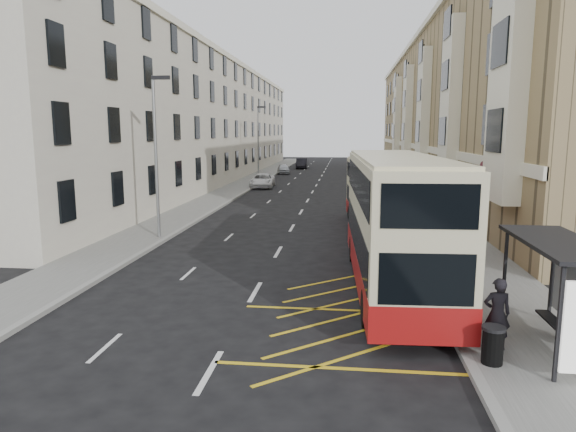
# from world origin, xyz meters

# --- Properties ---
(ground) EXTENTS (200.00, 200.00, 0.00)m
(ground) POSITION_xyz_m (0.00, 0.00, 0.00)
(ground) COLOR black
(ground) RESTS_ON ground
(pavement_right) EXTENTS (4.00, 120.00, 0.15)m
(pavement_right) POSITION_xyz_m (8.00, 30.00, 0.07)
(pavement_right) COLOR #60605B
(pavement_right) RESTS_ON ground
(pavement_left) EXTENTS (3.00, 120.00, 0.15)m
(pavement_left) POSITION_xyz_m (-7.50, 30.00, 0.07)
(pavement_left) COLOR #60605B
(pavement_left) RESTS_ON ground
(kerb_right) EXTENTS (0.25, 120.00, 0.15)m
(kerb_right) POSITION_xyz_m (6.00, 30.00, 0.07)
(kerb_right) COLOR gray
(kerb_right) RESTS_ON ground
(kerb_left) EXTENTS (0.25, 120.00, 0.15)m
(kerb_left) POSITION_xyz_m (-6.00, 30.00, 0.07)
(kerb_left) COLOR gray
(kerb_left) RESTS_ON ground
(road_markings) EXTENTS (10.00, 110.00, 0.01)m
(road_markings) POSITION_xyz_m (0.00, 45.00, 0.01)
(road_markings) COLOR silver
(road_markings) RESTS_ON ground
(terrace_right) EXTENTS (10.75, 79.00, 15.25)m
(terrace_right) POSITION_xyz_m (14.88, 45.38, 7.52)
(terrace_right) COLOR #957E56
(terrace_right) RESTS_ON ground
(terrace_left) EXTENTS (9.18, 79.00, 13.25)m
(terrace_left) POSITION_xyz_m (-13.43, 45.50, 6.52)
(terrace_left) COLOR beige
(terrace_left) RESTS_ON ground
(bus_shelter) EXTENTS (1.65, 4.25, 2.70)m
(bus_shelter) POSITION_xyz_m (8.34, -0.39, 2.14)
(bus_shelter) COLOR black
(bus_shelter) RESTS_ON pavement_right
(guard_railing) EXTENTS (0.06, 6.56, 1.01)m
(guard_railing) POSITION_xyz_m (6.25, 5.75, 0.86)
(guard_railing) COLOR #B01D11
(guard_railing) RESTS_ON pavement_right
(street_lamp_near) EXTENTS (0.93, 0.18, 8.00)m
(street_lamp_near) POSITION_xyz_m (-6.35, 12.00, 4.64)
(street_lamp_near) COLOR gray
(street_lamp_near) RESTS_ON pavement_left
(street_lamp_far) EXTENTS (0.93, 0.18, 8.00)m
(street_lamp_far) POSITION_xyz_m (-6.35, 42.00, 4.64)
(street_lamp_far) COLOR gray
(street_lamp_far) RESTS_ON pavement_left
(double_decker_front) EXTENTS (3.13, 11.75, 4.65)m
(double_decker_front) POSITION_xyz_m (4.74, 5.00, 2.37)
(double_decker_front) COLOR beige
(double_decker_front) RESTS_ON ground
(double_decker_rear) EXTENTS (2.97, 9.90, 3.89)m
(double_decker_rear) POSITION_xyz_m (4.56, 16.28, 1.98)
(double_decker_rear) COLOR beige
(double_decker_rear) RESTS_ON ground
(litter_bin) EXTENTS (0.54, 0.54, 0.89)m
(litter_bin) POSITION_xyz_m (6.47, -1.14, 0.61)
(litter_bin) COLOR black
(litter_bin) RESTS_ON pavement_right
(pedestrian_near) EXTENTS (0.67, 0.45, 1.81)m
(pedestrian_near) POSITION_xyz_m (6.77, -0.28, 1.05)
(pedestrian_near) COLOR black
(pedestrian_near) RESTS_ON pavement_right
(pedestrian_far) EXTENTS (1.02, 0.64, 1.61)m
(pedestrian_far) POSITION_xyz_m (6.82, 5.50, 0.96)
(pedestrian_far) COLOR black
(pedestrian_far) RESTS_ON pavement_right
(white_van) EXTENTS (2.54, 5.01, 1.36)m
(white_van) POSITION_xyz_m (-5.20, 37.27, 0.68)
(white_van) COLOR white
(white_van) RESTS_ON ground
(car_silver) EXTENTS (2.17, 4.00, 1.29)m
(car_silver) POSITION_xyz_m (-5.20, 54.38, 0.65)
(car_silver) COLOR #B9BDC2
(car_silver) RESTS_ON ground
(car_dark) EXTENTS (1.85, 4.72, 1.53)m
(car_dark) POSITION_xyz_m (-3.65, 64.53, 0.77)
(car_dark) COLOR black
(car_dark) RESTS_ON ground
(car_red) EXTENTS (3.02, 5.04, 1.37)m
(car_red) POSITION_xyz_m (4.63, 61.08, 0.68)
(car_red) COLOR maroon
(car_red) RESTS_ON ground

